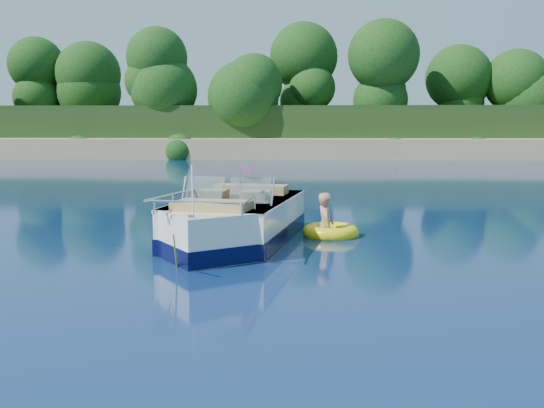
# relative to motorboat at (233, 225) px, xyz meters

# --- Properties ---
(ground) EXTENTS (160.00, 160.00, 0.00)m
(ground) POSITION_rel_motorboat_xyz_m (-0.83, -3.35, -0.41)
(ground) COLOR #091C3F
(ground) RESTS_ON ground
(shoreline) EXTENTS (170.00, 59.00, 6.00)m
(shoreline) POSITION_rel_motorboat_xyz_m (-0.83, 60.43, 0.57)
(shoreline) COLOR tan
(shoreline) RESTS_ON ground
(treeline) EXTENTS (150.00, 7.12, 8.19)m
(treeline) POSITION_rel_motorboat_xyz_m (-0.79, 37.67, 5.14)
(treeline) COLOR black
(treeline) RESTS_ON ground
(motorboat) EXTENTS (3.00, 6.23, 2.09)m
(motorboat) POSITION_rel_motorboat_xyz_m (0.00, 0.00, 0.00)
(motorboat) COLOR white
(motorboat) RESTS_ON ground
(tow_tube) EXTENTS (1.37, 1.37, 0.34)m
(tow_tube) POSITION_rel_motorboat_xyz_m (2.17, 0.95, -0.32)
(tow_tube) COLOR yellow
(tow_tube) RESTS_ON ground
(boy) EXTENTS (0.50, 0.92, 1.72)m
(boy) POSITION_rel_motorboat_xyz_m (2.04, 0.85, -0.41)
(boy) COLOR tan
(boy) RESTS_ON ground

